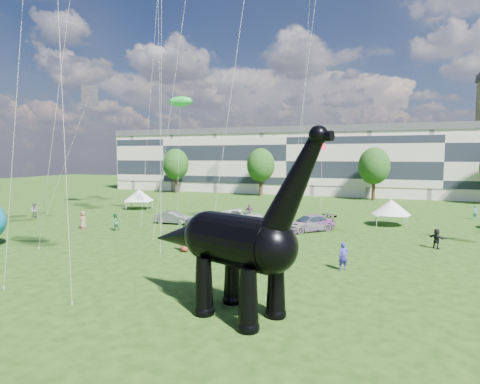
% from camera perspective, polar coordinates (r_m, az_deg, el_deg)
% --- Properties ---
extents(ground, '(220.00, 220.00, 0.00)m').
position_cam_1_polar(ground, '(22.30, -9.86, -14.62)').
color(ground, '#16330C').
rests_on(ground, ground).
extents(terrace_row, '(78.00, 11.00, 12.00)m').
position_cam_1_polar(terrace_row, '(82.20, 7.55, 4.09)').
color(terrace_row, beige).
rests_on(terrace_row, ground).
extents(tree_far_left, '(5.20, 5.20, 9.44)m').
position_cam_1_polar(tree_far_left, '(81.90, -9.15, 4.27)').
color(tree_far_left, '#382314').
rests_on(tree_far_left, ground).
extents(tree_mid_left, '(5.20, 5.20, 9.44)m').
position_cam_1_polar(tree_mid_left, '(74.59, 2.96, 4.24)').
color(tree_mid_left, '#382314').
rests_on(tree_mid_left, ground).
extents(tree_mid_right, '(5.20, 5.20, 9.44)m').
position_cam_1_polar(tree_mid_right, '(71.08, 18.54, 3.93)').
color(tree_mid_right, '#382314').
rests_on(tree_mid_right, ground).
extents(dinosaur_sculpture, '(10.88, 5.39, 9.05)m').
position_cam_1_polar(dinosaur_sculpture, '(19.10, -1.16, -7.25)').
color(dinosaur_sculpture, black).
rests_on(dinosaur_sculpture, ground).
extents(car_silver, '(2.78, 4.78, 1.53)m').
position_cam_1_polar(car_silver, '(43.80, -5.33, -3.71)').
color(car_silver, '#BCBBC0').
rests_on(car_silver, ground).
extents(car_grey, '(4.18, 1.65, 1.35)m').
position_cam_1_polar(car_grey, '(45.04, -9.49, -3.63)').
color(car_grey, slate).
rests_on(car_grey, ground).
extents(car_white, '(5.95, 2.96, 1.62)m').
position_cam_1_polar(car_white, '(44.17, 0.12, -3.55)').
color(car_white, silver).
rests_on(car_white, ground).
extents(car_dark, '(5.34, 5.52, 1.59)m').
position_cam_1_polar(car_dark, '(40.71, 9.80, -4.40)').
color(car_dark, '#595960').
rests_on(car_dark, ground).
extents(gazebo_near, '(4.25, 4.25, 2.82)m').
position_cam_1_polar(gazebo_near, '(46.23, 20.71, -2.04)').
color(gazebo_near, silver).
rests_on(gazebo_near, ground).
extents(gazebo_left, '(5.23, 5.23, 2.82)m').
position_cam_1_polar(gazebo_left, '(58.04, -14.16, -0.45)').
color(gazebo_left, white).
rests_on(gazebo_left, ground).
extents(visitors, '(50.56, 27.92, 1.86)m').
position_cam_1_polar(visitors, '(39.76, -5.22, -4.43)').
color(visitors, '#A26851').
rests_on(visitors, ground).
extents(kites, '(65.63, 44.69, 28.62)m').
position_cam_1_polar(kites, '(34.06, 2.81, 22.29)').
color(kites, red).
rests_on(kites, ground).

